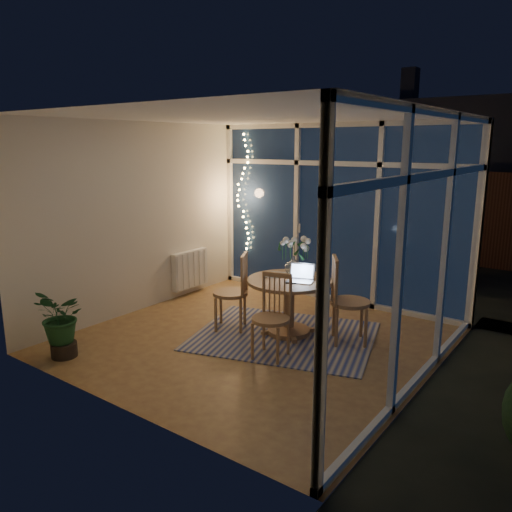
# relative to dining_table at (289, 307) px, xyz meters

# --- Properties ---
(floor) EXTENTS (4.00, 4.00, 0.00)m
(floor) POSITION_rel_dining_table_xyz_m (-0.21, -0.38, -0.35)
(floor) COLOR brown
(floor) RESTS_ON ground
(ceiling) EXTENTS (4.00, 4.00, 0.00)m
(ceiling) POSITION_rel_dining_table_xyz_m (-0.21, -0.38, 2.25)
(ceiling) COLOR silver
(ceiling) RESTS_ON wall_back
(wall_back) EXTENTS (4.00, 0.04, 2.60)m
(wall_back) POSITION_rel_dining_table_xyz_m (-0.21, 1.62, 0.95)
(wall_back) COLOR silver
(wall_back) RESTS_ON floor
(wall_front) EXTENTS (4.00, 0.04, 2.60)m
(wall_front) POSITION_rel_dining_table_xyz_m (-0.21, -2.38, 0.95)
(wall_front) COLOR silver
(wall_front) RESTS_ON floor
(wall_left) EXTENTS (0.04, 4.00, 2.60)m
(wall_left) POSITION_rel_dining_table_xyz_m (-2.21, -0.38, 0.95)
(wall_left) COLOR silver
(wall_left) RESTS_ON floor
(wall_right) EXTENTS (0.04, 4.00, 2.60)m
(wall_right) POSITION_rel_dining_table_xyz_m (1.79, -0.38, 0.95)
(wall_right) COLOR silver
(wall_right) RESTS_ON floor
(window_wall_back) EXTENTS (4.00, 0.10, 2.60)m
(window_wall_back) POSITION_rel_dining_table_xyz_m (-0.21, 1.58, 0.95)
(window_wall_back) COLOR silver
(window_wall_back) RESTS_ON floor
(window_wall_right) EXTENTS (0.10, 4.00, 2.60)m
(window_wall_right) POSITION_rel_dining_table_xyz_m (1.75, -0.38, 0.95)
(window_wall_right) COLOR silver
(window_wall_right) RESTS_ON floor
(radiator) EXTENTS (0.10, 0.70, 0.58)m
(radiator) POSITION_rel_dining_table_xyz_m (-2.15, 0.52, 0.05)
(radiator) COLOR white
(radiator) RESTS_ON wall_left
(fairy_lights) EXTENTS (0.24, 0.10, 1.85)m
(fairy_lights) POSITION_rel_dining_table_xyz_m (-1.86, 1.50, 1.17)
(fairy_lights) COLOR #FFCF66
(fairy_lights) RESTS_ON window_wall_back
(garden_patio) EXTENTS (12.00, 6.00, 0.10)m
(garden_patio) POSITION_rel_dining_table_xyz_m (0.29, 4.62, -0.41)
(garden_patio) COLOR black
(garden_patio) RESTS_ON ground
(garden_fence) EXTENTS (11.00, 0.08, 1.80)m
(garden_fence) POSITION_rel_dining_table_xyz_m (-0.21, 5.12, 0.55)
(garden_fence) COLOR #371C14
(garden_fence) RESTS_ON ground
(neighbour_roof) EXTENTS (7.00, 3.00, 2.20)m
(neighbour_roof) POSITION_rel_dining_table_xyz_m (0.09, 8.12, 1.85)
(neighbour_roof) COLOR #33363D
(neighbour_roof) RESTS_ON ground
(garden_shrubs) EXTENTS (0.90, 0.90, 0.90)m
(garden_shrubs) POSITION_rel_dining_table_xyz_m (-1.01, 3.02, 0.10)
(garden_shrubs) COLOR black
(garden_shrubs) RESTS_ON ground
(rug) EXTENTS (2.51, 2.22, 0.01)m
(rug) POSITION_rel_dining_table_xyz_m (0.00, -0.10, -0.34)
(rug) COLOR #BDB099
(rug) RESTS_ON floor
(dining_table) EXTENTS (1.28, 1.28, 0.70)m
(dining_table) POSITION_rel_dining_table_xyz_m (0.00, 0.00, 0.00)
(dining_table) COLOR olive
(dining_table) RESTS_ON floor
(chair_left) EXTENTS (0.63, 0.63, 1.00)m
(chair_left) POSITION_rel_dining_table_xyz_m (-0.69, -0.29, 0.15)
(chair_left) COLOR olive
(chair_left) RESTS_ON floor
(chair_right) EXTENTS (0.67, 0.67, 1.05)m
(chair_right) POSITION_rel_dining_table_xyz_m (0.72, 0.19, 0.17)
(chair_right) COLOR olive
(chair_right) RESTS_ON floor
(chair_front) EXTENTS (0.51, 0.51, 0.94)m
(chair_front) POSITION_rel_dining_table_xyz_m (0.22, -0.71, 0.12)
(chair_front) COLOR olive
(chair_front) RESTS_ON floor
(laptop) EXTENTS (0.37, 0.34, 0.22)m
(laptop) POSITION_rel_dining_table_xyz_m (0.16, -0.02, 0.46)
(laptop) COLOR silver
(laptop) RESTS_ON dining_table
(flower_vase) EXTENTS (0.25, 0.25, 0.21)m
(flower_vase) POSITION_rel_dining_table_xyz_m (-0.09, 0.23, 0.46)
(flower_vase) COLOR white
(flower_vase) RESTS_ON dining_table
(bowl) EXTENTS (0.19, 0.19, 0.04)m
(bowl) POSITION_rel_dining_table_xyz_m (0.31, 0.28, 0.37)
(bowl) COLOR white
(bowl) RESTS_ON dining_table
(newspapers) EXTENTS (0.42, 0.38, 0.02)m
(newspapers) POSITION_rel_dining_table_xyz_m (-0.16, 0.07, 0.36)
(newspapers) COLOR silver
(newspapers) RESTS_ON dining_table
(phone) EXTENTS (0.14, 0.11, 0.01)m
(phone) POSITION_rel_dining_table_xyz_m (0.11, -0.13, 0.36)
(phone) COLOR black
(phone) RESTS_ON dining_table
(potted_plant) EXTENTS (0.64, 0.58, 0.76)m
(potted_plant) POSITION_rel_dining_table_xyz_m (-1.64, -2.03, 0.03)
(potted_plant) COLOR #1A4A24
(potted_plant) RESTS_ON floor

